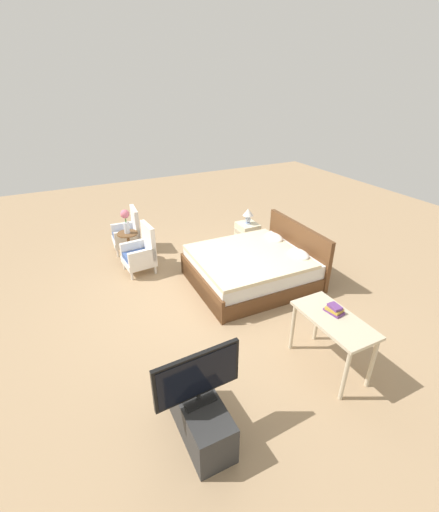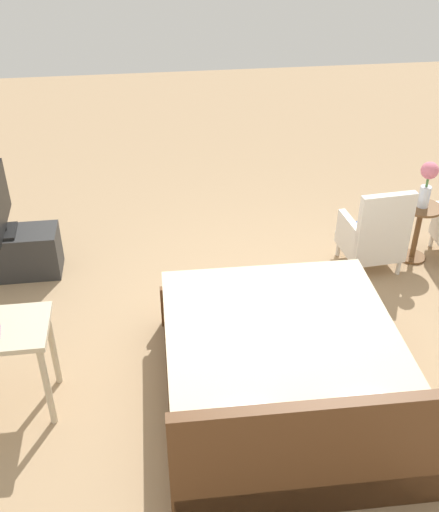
% 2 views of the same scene
% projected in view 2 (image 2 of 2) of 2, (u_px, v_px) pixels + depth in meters
% --- Properties ---
extents(ground_plane, '(16.00, 16.00, 0.00)m').
position_uv_depth(ground_plane, '(243.00, 324.00, 5.38)').
color(ground_plane, '#A38460').
extents(bed, '(1.81, 2.07, 0.96)m').
position_uv_depth(bed, '(284.00, 373.00, 4.44)').
color(bed, brown).
rests_on(bed, ground_plane).
extents(armchair_by_window_right, '(0.58, 0.58, 0.92)m').
position_uv_depth(armchair_by_window_right, '(374.00, 236.00, 5.94)').
color(armchair_by_window_right, white).
rests_on(armchair_by_window_right, ground_plane).
extents(side_table, '(0.40, 0.40, 0.61)m').
position_uv_depth(side_table, '(418.00, 226.00, 6.09)').
color(side_table, brown).
rests_on(side_table, ground_plane).
extents(flower_vase, '(0.17, 0.17, 0.48)m').
position_uv_depth(flower_vase, '(428.00, 180.00, 5.80)').
color(flower_vase, silver).
rests_on(flower_vase, side_table).
extents(tv_stand, '(0.96, 0.40, 0.47)m').
position_uv_depth(tv_stand, '(10.00, 253.00, 5.93)').
color(tv_stand, '#2D2D2D').
rests_on(tv_stand, ground_plane).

